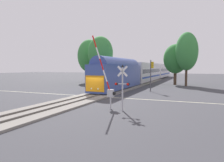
{
  "coord_description": "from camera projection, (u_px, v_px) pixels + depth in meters",
  "views": [
    {
      "loc": [
        12.7,
        -24.39,
        3.86
      ],
      "look_at": [
        1.92,
        1.49,
        2.0
      ],
      "focal_mm": 33.47,
      "sensor_mm": 36.0,
      "label": 1
    }
  ],
  "objects": [
    {
      "name": "ground_plane",
      "position": [
        94.0,
        96.0,
        27.59
      ],
      "size": [
        220.0,
        220.0,
        0.0
      ],
      "primitive_type": "plane",
      "color": "#3D3D42"
    },
    {
      "name": "road_centre_stripe",
      "position": [
        94.0,
        96.0,
        27.59
      ],
      "size": [
        44.0,
        0.2,
        0.01
      ],
      "color": "beige",
      "rests_on": "ground"
    },
    {
      "name": "railway_track",
      "position": [
        94.0,
        96.0,
        27.59
      ],
      "size": [
        4.4,
        80.0,
        0.32
      ],
      "color": "gray",
      "rests_on": "ground"
    },
    {
      "name": "commuter_train",
      "position": [
        148.0,
        71.0,
        55.84
      ],
      "size": [
        3.04,
        65.55,
        5.16
      ],
      "color": "#384C93",
      "rests_on": "railway_track"
    },
    {
      "name": "crossing_gate_near",
      "position": [
        109.0,
        86.0,
        19.34
      ],
      "size": [
        2.42,
        0.4,
        6.85
      ],
      "color": "#B7B7BC",
      "rests_on": "ground"
    },
    {
      "name": "crossing_signal_mast",
      "position": [
        122.0,
        83.0,
        18.28
      ],
      "size": [
        1.36,
        0.44,
        4.09
      ],
      "color": "#B2B2B7",
      "rests_on": "ground"
    },
    {
      "name": "traffic_signal_far_side",
      "position": [
        152.0,
        70.0,
        32.89
      ],
      "size": [
        0.53,
        0.38,
        5.0
      ],
      "color": "#4C4C51",
      "rests_on": "ground"
    },
    {
      "name": "oak_behind_train",
      "position": [
        100.0,
        53.0,
        46.63
      ],
      "size": [
        5.63,
        5.63,
        10.76
      ],
      "color": "brown",
      "rests_on": "ground"
    },
    {
      "name": "pine_left_background",
      "position": [
        89.0,
        56.0,
        52.7
      ],
      "size": [
        5.91,
        5.91,
        10.85
      ],
      "color": "brown",
      "rests_on": "ground"
    },
    {
      "name": "oak_far_right",
      "position": [
        187.0,
        51.0,
        42.35
      ],
      "size": [
        4.46,
        4.46,
        10.96
      ],
      "color": "#4C3828",
      "rests_on": "ground"
    },
    {
      "name": "elm_centre_background",
      "position": [
        175.0,
        59.0,
        45.32
      ],
      "size": [
        5.08,
        5.08,
        8.86
      ],
      "color": "#4C3828",
      "rests_on": "ground"
    }
  ]
}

